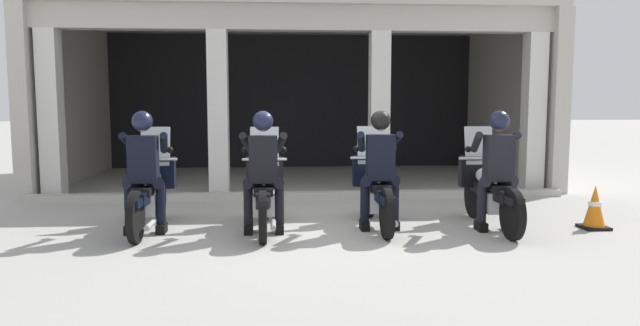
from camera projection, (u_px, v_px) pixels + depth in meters
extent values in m
plane|color=#A8A59E|center=(309.00, 193.00, 10.81)|extent=(80.00, 80.00, 0.00)
cube|color=black|center=(293.00, 101.00, 15.09)|extent=(9.75, 0.24, 3.40)
cube|color=#BCB7AD|center=(299.00, 18.00, 10.35)|extent=(9.75, 0.36, 0.44)
cube|color=#BCB7AD|center=(295.00, 19.00, 12.53)|extent=(9.75, 5.17, 0.16)
cube|color=#BCB7AD|center=(72.00, 101.00, 12.37)|extent=(0.30, 5.17, 3.40)
cube|color=#BCB7AD|center=(507.00, 101.00, 13.07)|extent=(0.30, 5.17, 3.40)
cube|color=silver|center=(51.00, 114.00, 10.21)|extent=(0.35, 0.36, 2.96)
cube|color=silver|center=(218.00, 114.00, 10.42)|extent=(0.35, 0.36, 2.96)
cube|color=silver|center=(379.00, 114.00, 10.64)|extent=(0.35, 0.36, 2.96)
cube|color=silver|center=(533.00, 113.00, 10.85)|extent=(0.35, 0.36, 2.96)
cube|color=#B7B5AD|center=(301.00, 195.00, 10.18)|extent=(9.35, 0.24, 0.12)
cylinder|color=black|center=(159.00, 198.00, 8.35)|extent=(0.09, 0.64, 0.64)
cylinder|color=black|center=(135.00, 217.00, 6.96)|extent=(0.09, 0.64, 0.64)
cube|color=black|center=(158.00, 184.00, 8.33)|extent=(0.14, 0.44, 0.08)
cube|color=silver|center=(147.00, 204.00, 7.60)|extent=(0.28, 0.44, 0.28)
cube|color=black|center=(148.00, 193.00, 7.64)|extent=(0.18, 1.24, 0.16)
ellipsoid|color=black|center=(151.00, 177.00, 7.84)|extent=(0.26, 0.48, 0.22)
cube|color=black|center=(145.00, 190.00, 7.45)|extent=(0.24, 0.52, 0.10)
cube|color=black|center=(136.00, 202.00, 7.01)|extent=(0.16, 0.48, 0.10)
cylinder|color=silver|center=(158.00, 182.00, 8.27)|extent=(0.05, 0.24, 0.53)
cube|color=black|center=(156.00, 173.00, 8.19)|extent=(0.52, 0.16, 0.44)
sphere|color=silver|center=(158.00, 171.00, 8.29)|extent=(0.18, 0.18, 0.18)
cube|color=silver|center=(155.00, 146.00, 8.13)|extent=(0.40, 0.14, 0.54)
cylinder|color=silver|center=(154.00, 159.00, 8.07)|extent=(0.62, 0.04, 0.04)
cylinder|color=silver|center=(151.00, 224.00, 7.29)|extent=(0.07, 0.55, 0.07)
cube|color=black|center=(143.00, 159.00, 7.39)|extent=(0.36, 0.22, 0.60)
cube|color=#591414|center=(145.00, 157.00, 7.51)|extent=(0.05, 0.02, 0.32)
sphere|color=tan|center=(142.00, 123.00, 7.36)|extent=(0.21, 0.21, 0.21)
sphere|color=#191E38|center=(142.00, 121.00, 7.36)|extent=(0.26, 0.26, 0.26)
cylinder|color=black|center=(155.00, 183.00, 7.45)|extent=(0.26, 0.29, 0.17)
cylinder|color=black|center=(161.00, 204.00, 7.49)|extent=(0.12, 0.12, 0.53)
cube|color=black|center=(162.00, 229.00, 7.53)|extent=(0.11, 0.26, 0.12)
cylinder|color=black|center=(133.00, 183.00, 7.43)|extent=(0.26, 0.29, 0.17)
cylinder|color=black|center=(129.00, 204.00, 7.46)|extent=(0.12, 0.12, 0.53)
cube|color=black|center=(130.00, 229.00, 7.50)|extent=(0.11, 0.26, 0.12)
cylinder|color=black|center=(164.00, 143.00, 7.61)|extent=(0.19, 0.48, 0.31)
sphere|color=black|center=(170.00, 150.00, 7.84)|extent=(0.09, 0.09, 0.09)
cylinder|color=black|center=(130.00, 143.00, 7.58)|extent=(0.19, 0.48, 0.31)
sphere|color=black|center=(131.00, 150.00, 7.80)|extent=(0.09, 0.09, 0.09)
cylinder|color=black|center=(265.00, 198.00, 8.36)|extent=(0.09, 0.64, 0.64)
cylinder|color=black|center=(263.00, 217.00, 6.97)|extent=(0.09, 0.64, 0.64)
cube|color=black|center=(265.00, 184.00, 8.34)|extent=(0.14, 0.44, 0.08)
cube|color=silver|center=(264.00, 204.00, 7.61)|extent=(0.28, 0.44, 0.28)
cube|color=black|center=(264.00, 193.00, 7.64)|extent=(0.18, 1.24, 0.16)
ellipsoid|color=#B2B2B7|center=(264.00, 177.00, 7.84)|extent=(0.26, 0.48, 0.22)
cube|color=black|center=(264.00, 190.00, 7.46)|extent=(0.24, 0.52, 0.10)
cube|color=black|center=(263.00, 202.00, 7.01)|extent=(0.16, 0.48, 0.10)
cylinder|color=silver|center=(265.00, 182.00, 8.27)|extent=(0.05, 0.24, 0.53)
cube|color=black|center=(265.00, 173.00, 8.20)|extent=(0.52, 0.16, 0.44)
sphere|color=silver|center=(265.00, 170.00, 8.29)|extent=(0.18, 0.18, 0.18)
cube|color=silver|center=(265.00, 146.00, 8.14)|extent=(0.40, 0.14, 0.54)
cylinder|color=silver|center=(265.00, 159.00, 8.08)|extent=(0.62, 0.04, 0.04)
cylinder|color=silver|center=(273.00, 224.00, 7.29)|extent=(0.07, 0.55, 0.07)
cube|color=black|center=(263.00, 159.00, 7.40)|extent=(0.36, 0.22, 0.60)
cube|color=#14193F|center=(264.00, 157.00, 7.51)|extent=(0.05, 0.02, 0.32)
sphere|color=tan|center=(263.00, 123.00, 7.37)|extent=(0.21, 0.21, 0.21)
sphere|color=#191E38|center=(263.00, 121.00, 7.36)|extent=(0.26, 0.26, 0.26)
cylinder|color=black|center=(275.00, 183.00, 7.46)|extent=(0.26, 0.29, 0.17)
cylinder|color=black|center=(279.00, 204.00, 7.49)|extent=(0.12, 0.12, 0.53)
cube|color=black|center=(280.00, 229.00, 7.54)|extent=(0.11, 0.26, 0.12)
cylinder|color=black|center=(253.00, 183.00, 7.44)|extent=(0.26, 0.29, 0.17)
cylinder|color=black|center=(248.00, 204.00, 7.46)|extent=(0.12, 0.12, 0.53)
cube|color=black|center=(249.00, 229.00, 7.51)|extent=(0.11, 0.26, 0.12)
cylinder|color=black|center=(280.00, 143.00, 7.62)|extent=(0.19, 0.48, 0.31)
sphere|color=black|center=(283.00, 150.00, 7.84)|extent=(0.09, 0.09, 0.09)
cylinder|color=black|center=(247.00, 143.00, 7.59)|extent=(0.19, 0.48, 0.31)
sphere|color=black|center=(245.00, 150.00, 7.80)|extent=(0.09, 0.09, 0.09)
cylinder|color=black|center=(369.00, 195.00, 8.58)|extent=(0.09, 0.64, 0.64)
cylinder|color=black|center=(387.00, 214.00, 7.19)|extent=(0.09, 0.64, 0.64)
cube|color=black|center=(369.00, 181.00, 8.56)|extent=(0.14, 0.44, 0.08)
cube|color=silver|center=(378.00, 201.00, 7.83)|extent=(0.28, 0.44, 0.28)
cube|color=black|center=(377.00, 191.00, 7.87)|extent=(0.18, 1.24, 0.16)
ellipsoid|color=#B2B2B7|center=(375.00, 175.00, 8.07)|extent=(0.26, 0.48, 0.22)
cube|color=black|center=(380.00, 187.00, 7.68)|extent=(0.24, 0.52, 0.10)
cube|color=black|center=(386.00, 199.00, 7.23)|extent=(0.16, 0.48, 0.10)
cylinder|color=silver|center=(370.00, 180.00, 8.49)|extent=(0.05, 0.24, 0.53)
cube|color=black|center=(371.00, 171.00, 8.42)|extent=(0.52, 0.16, 0.44)
sphere|color=silver|center=(370.00, 169.00, 8.52)|extent=(0.18, 0.18, 0.18)
cube|color=silver|center=(371.00, 145.00, 8.36)|extent=(0.40, 0.14, 0.54)
cylinder|color=silver|center=(372.00, 158.00, 8.30)|extent=(0.62, 0.04, 0.04)
cylinder|color=silver|center=(392.00, 220.00, 7.51)|extent=(0.07, 0.55, 0.07)
cube|color=black|center=(380.00, 158.00, 7.62)|extent=(0.36, 0.22, 0.60)
cube|color=#14193F|center=(379.00, 155.00, 7.74)|extent=(0.05, 0.02, 0.32)
sphere|color=tan|center=(381.00, 123.00, 7.59)|extent=(0.21, 0.21, 0.21)
sphere|color=black|center=(381.00, 120.00, 7.59)|extent=(0.26, 0.26, 0.26)
cylinder|color=black|center=(390.00, 181.00, 7.68)|extent=(0.26, 0.29, 0.17)
cylinder|color=black|center=(395.00, 201.00, 7.72)|extent=(0.12, 0.12, 0.53)
cube|color=black|center=(394.00, 225.00, 7.76)|extent=(0.11, 0.26, 0.12)
cylinder|color=black|center=(369.00, 181.00, 7.66)|extent=(0.26, 0.29, 0.17)
cylinder|color=black|center=(365.00, 201.00, 7.69)|extent=(0.12, 0.12, 0.53)
cube|color=black|center=(364.00, 225.00, 7.73)|extent=(0.11, 0.26, 0.12)
cylinder|color=black|center=(394.00, 142.00, 7.84)|extent=(0.19, 0.48, 0.31)
sphere|color=black|center=(393.00, 149.00, 8.07)|extent=(0.09, 0.09, 0.09)
cylinder|color=black|center=(361.00, 142.00, 7.81)|extent=(0.19, 0.48, 0.31)
sphere|color=black|center=(356.00, 149.00, 8.03)|extent=(0.09, 0.09, 0.09)
cylinder|color=black|center=(474.00, 196.00, 8.52)|extent=(0.09, 0.64, 0.64)
cylinder|color=black|center=(512.00, 214.00, 7.13)|extent=(0.09, 0.64, 0.64)
cube|color=black|center=(474.00, 182.00, 8.50)|extent=(0.14, 0.44, 0.08)
cube|color=silver|center=(493.00, 201.00, 7.77)|extent=(0.28, 0.44, 0.28)
cube|color=black|center=(492.00, 191.00, 7.81)|extent=(0.18, 1.24, 0.16)
ellipsoid|color=#B2B2B7|center=(486.00, 176.00, 8.01)|extent=(0.26, 0.48, 0.22)
cube|color=black|center=(497.00, 188.00, 7.62)|extent=(0.24, 0.52, 0.10)
cube|color=black|center=(511.00, 200.00, 7.17)|extent=(0.16, 0.48, 0.10)
cylinder|color=silver|center=(476.00, 180.00, 8.44)|extent=(0.05, 0.24, 0.53)
cube|color=black|center=(478.00, 171.00, 8.36)|extent=(0.52, 0.16, 0.44)
sphere|color=silver|center=(475.00, 169.00, 8.46)|extent=(0.18, 0.18, 0.18)
cube|color=silver|center=(479.00, 145.00, 8.30)|extent=(0.40, 0.14, 0.54)
cylinder|color=silver|center=(480.00, 158.00, 8.24)|extent=(0.62, 0.04, 0.04)
cylinder|color=silver|center=(512.00, 221.00, 7.45)|extent=(0.07, 0.55, 0.07)
cube|color=black|center=(499.00, 158.00, 7.56)|extent=(0.36, 0.22, 0.60)
cube|color=black|center=(495.00, 156.00, 7.68)|extent=(0.05, 0.02, 0.32)
sphere|color=tan|center=(499.00, 123.00, 7.53)|extent=(0.21, 0.21, 0.21)
sphere|color=#191E38|center=(499.00, 121.00, 7.53)|extent=(0.26, 0.26, 0.26)
cylinder|color=black|center=(508.00, 181.00, 7.62)|extent=(0.26, 0.29, 0.17)
cylinder|color=black|center=(511.00, 202.00, 7.66)|extent=(0.12, 0.12, 0.53)
cube|color=black|center=(510.00, 226.00, 7.70)|extent=(0.11, 0.26, 0.12)
cylinder|color=black|center=(487.00, 181.00, 7.60)|extent=(0.26, 0.29, 0.17)
cylinder|color=black|center=(482.00, 202.00, 7.63)|extent=(0.12, 0.12, 0.53)
cube|color=black|center=(481.00, 226.00, 7.67)|extent=(0.11, 0.26, 0.12)
cylinder|color=black|center=(509.00, 142.00, 7.78)|extent=(0.19, 0.48, 0.31)
sphere|color=black|center=(505.00, 149.00, 8.01)|extent=(0.09, 0.09, 0.09)
cylinder|color=black|center=(477.00, 142.00, 7.75)|extent=(0.19, 0.48, 0.31)
sphere|color=black|center=(468.00, 149.00, 7.97)|extent=(0.09, 0.09, 0.09)
cube|color=black|center=(594.00, 227.00, 7.80)|extent=(0.34, 0.34, 0.04)
cone|color=orange|center=(595.00, 206.00, 7.77)|extent=(0.28, 0.28, 0.55)
cylinder|color=white|center=(595.00, 203.00, 7.77)|extent=(0.17, 0.17, 0.06)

